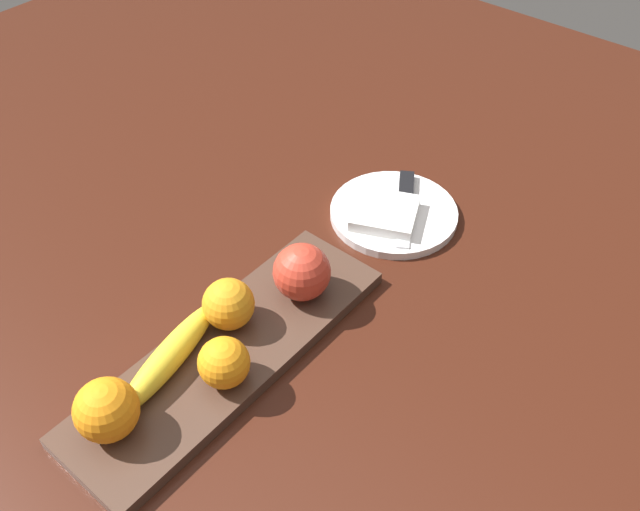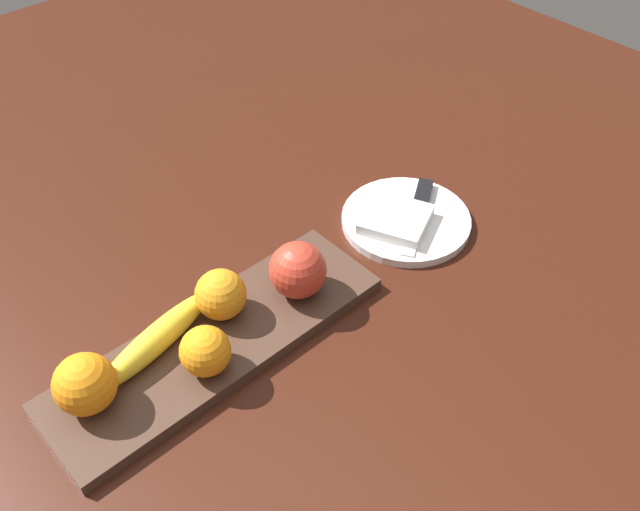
% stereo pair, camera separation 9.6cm
% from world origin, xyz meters
% --- Properties ---
extents(ground_plane, '(2.40, 2.40, 0.00)m').
position_xyz_m(ground_plane, '(0.00, 0.00, 0.00)').
color(ground_plane, '#3C180E').
extents(fruit_tray, '(0.48, 0.15, 0.02)m').
position_xyz_m(fruit_tray, '(-0.03, -0.04, 0.01)').
color(fruit_tray, '#493226').
rests_on(fruit_tray, ground_plane).
extents(apple, '(0.08, 0.08, 0.08)m').
position_xyz_m(apple, '(-0.16, -0.03, 0.06)').
color(apple, red).
rests_on(apple, fruit_tray).
extents(banana, '(0.20, 0.08, 0.04)m').
position_xyz_m(banana, '(0.04, -0.07, 0.04)').
color(banana, yellow).
rests_on(banana, fruit_tray).
extents(orange_near_apple, '(0.08, 0.08, 0.08)m').
position_xyz_m(orange_near_apple, '(0.15, -0.06, 0.06)').
color(orange_near_apple, orange).
rests_on(orange_near_apple, fruit_tray).
extents(orange_near_banana, '(0.07, 0.07, 0.07)m').
position_xyz_m(orange_near_banana, '(-0.06, -0.07, 0.05)').
color(orange_near_banana, orange).
rests_on(orange_near_banana, fruit_tray).
extents(orange_center, '(0.07, 0.07, 0.07)m').
position_xyz_m(orange_center, '(0.01, -0.01, 0.05)').
color(orange_center, orange).
rests_on(orange_center, fruit_tray).
extents(dinner_plate, '(0.21, 0.21, 0.01)m').
position_xyz_m(dinner_plate, '(-0.40, -0.04, 0.01)').
color(dinner_plate, white).
rests_on(dinner_plate, ground_plane).
extents(folded_napkin, '(0.13, 0.13, 0.02)m').
position_xyz_m(folded_napkin, '(-0.37, -0.04, 0.02)').
color(folded_napkin, white).
rests_on(folded_napkin, dinner_plate).
extents(knife, '(0.16, 0.12, 0.01)m').
position_xyz_m(knife, '(-0.43, -0.04, 0.02)').
color(knife, silver).
rests_on(knife, dinner_plate).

